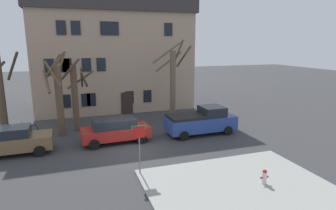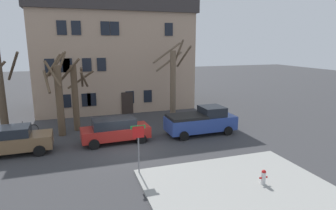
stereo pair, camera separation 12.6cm
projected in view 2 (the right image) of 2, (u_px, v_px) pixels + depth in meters
ground_plane at (131, 150)px, 18.07m from camera, size 120.00×120.00×0.00m
sidewalk_slab at (241, 190)px, 13.06m from camera, size 8.67×7.02×0.12m
building_main at (113, 51)px, 29.75m from camera, size 15.84×8.39×11.56m
tree_bare_near at (0, 85)px, 19.74m from camera, size 3.36×3.34×7.38m
tree_bare_mid at (59, 95)px, 20.42m from camera, size 2.65×2.63×6.09m
tree_bare_far at (75, 94)px, 21.75m from camera, size 2.87×2.63×6.11m
tree_bare_end at (173, 81)px, 24.24m from camera, size 2.79×2.40×7.02m
car_brown_sedan at (12, 141)px, 17.27m from camera, size 4.65×2.13×1.73m
car_red_wagon at (115, 130)px, 19.38m from camera, size 4.67×2.18×1.69m
pickup_truck_blue at (201, 121)px, 21.20m from camera, size 5.27×2.35×2.04m
fire_hydrant at (263, 177)px, 13.42m from camera, size 0.42×0.22×0.72m
street_sign_pole at (138, 141)px, 14.33m from camera, size 0.76×0.07×2.65m
bicycle_leaning at (26, 129)px, 21.18m from camera, size 1.75×0.18×1.03m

